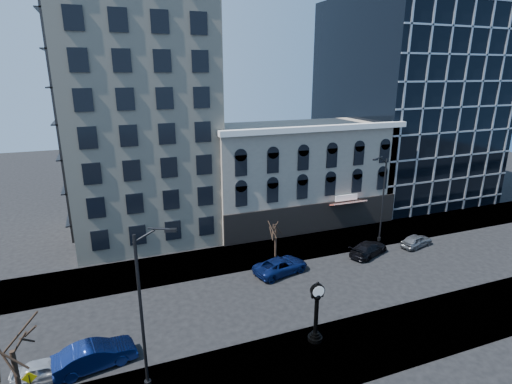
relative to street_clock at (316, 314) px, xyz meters
name	(u,v)px	position (x,y,z in m)	size (l,w,h in m)	color
ground	(251,301)	(-2.38, 6.47, -2.17)	(160.00, 160.00, 0.00)	black
sidewalk_far	(223,259)	(-2.38, 14.47, -2.11)	(160.00, 6.00, 0.12)	#99968B
sidewalk_near	(294,363)	(-2.38, -1.53, -2.11)	(160.00, 6.00, 0.12)	#99968B
cream_tower	(134,59)	(-8.49, 25.36, 17.15)	(15.90, 15.40, 42.50)	beige
victorian_row	(297,174)	(9.62, 22.36, 3.83)	(22.60, 11.19, 12.50)	gray
glass_office	(405,101)	(29.62, 27.38, 11.83)	(20.00, 20.15, 28.00)	black
street_clock	(316,314)	(0.00, 0.00, 0.00)	(1.03, 1.03, 4.53)	black
street_lamp_near	(151,268)	(-10.62, -0.49, 5.72)	(2.61, 0.96, 10.29)	black
street_lamp_far	(381,177)	(14.35, 12.39, 5.34)	(2.48, 0.93, 9.79)	black
bare_tree_near	(8,334)	(-17.59, -0.89, 3.69)	(4.43, 4.43, 7.60)	#332419
bare_tree_far	(276,225)	(2.74, 13.13, 1.30)	(2.59, 2.59, 4.45)	#332419
warning_sign	(30,383)	(-17.42, 0.47, -0.44)	(0.76, 0.06, 2.34)	black
car_near_a	(46,370)	(-17.01, 2.73, -1.51)	(1.55, 3.86, 1.32)	#A5A8AD
car_near_b	(95,355)	(-14.24, 2.84, -1.34)	(1.74, 5.00, 1.65)	#0C194C
car_far_a	(281,266)	(1.88, 9.92, -1.43)	(2.45, 5.32, 1.48)	#0C194C
car_far_b	(368,248)	(11.88, 10.24, -1.46)	(2.00, 4.91, 1.43)	black
car_far_c	(416,241)	(17.96, 10.12, -1.49)	(1.60, 3.97, 1.35)	#595B60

